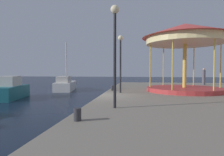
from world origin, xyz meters
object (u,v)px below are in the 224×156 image
object	(u,v)px
motorboat_teal	(9,90)
bollard_north	(77,114)
bollard_south	(112,88)
sailboat_white	(65,85)
carousel	(185,41)
lamp_post_near_edge	(115,38)
lamp_post_mid_promenade	(120,53)
person_mid_promenade	(204,77)
bollard_center	(114,87)

from	to	relation	value
motorboat_teal	bollard_north	size ratio (longest dim) A/B	11.24
bollard_north	bollard_south	size ratio (longest dim) A/B	1.00
sailboat_white	carousel	size ratio (longest dim) A/B	0.92
carousel	lamp_post_near_edge	xyz separation A→B (m)	(-4.45, -7.03, -0.85)
lamp_post_mid_promenade	person_mid_promenade	size ratio (longest dim) A/B	2.18
motorboat_teal	bollard_north	distance (m)	12.58
lamp_post_mid_promenade	bollard_center	bearing A→B (deg)	105.72
carousel	person_mid_promenade	world-z (taller)	carousel
bollard_center	person_mid_promenade	distance (m)	10.91
sailboat_white	lamp_post_mid_promenade	size ratio (longest dim) A/B	1.45
sailboat_white	person_mid_promenade	bearing A→B (deg)	0.92
bollard_center	bollard_north	bearing A→B (deg)	-89.24
sailboat_white	lamp_post_near_edge	xyz separation A→B (m)	(7.71, -13.80, 3.06)
person_mid_promenade	bollard_south	bearing A→B (deg)	-141.84
carousel	bollard_north	size ratio (longest dim) A/B	15.99
motorboat_teal	person_mid_promenade	xyz separation A→B (m)	(17.98, 7.39, 0.95)
carousel	bollard_north	xyz separation A→B (m)	(-5.36, -9.21, -3.58)
motorboat_teal	person_mid_promenade	world-z (taller)	person_mid_promenade
bollard_north	motorboat_teal	bearing A→B (deg)	135.33
motorboat_teal	bollard_south	world-z (taller)	motorboat_teal
motorboat_teal	sailboat_white	world-z (taller)	sailboat_white
lamp_post_mid_promenade	bollard_north	size ratio (longest dim) A/B	10.13
bollard_center	person_mid_promenade	bearing A→B (deg)	32.51
lamp_post_near_edge	bollard_south	xyz separation A→B (m)	(-1.04, 6.85, -2.73)
bollard_north	person_mid_promenade	xyz separation A→B (m)	(9.04, 16.23, 0.67)
carousel	bollard_south	bearing A→B (deg)	-178.09
carousel	bollard_center	world-z (taller)	carousel
lamp_post_mid_promenade	sailboat_white	bearing A→B (deg)	131.64
lamp_post_mid_promenade	bollard_south	size ratio (longest dim) A/B	10.13
sailboat_white	motorboat_teal	bearing A→B (deg)	-106.72
motorboat_teal	bollard_center	world-z (taller)	motorboat_teal
lamp_post_mid_promenade	bollard_center	xyz separation A→B (m)	(-0.78, 2.77, -2.59)
motorboat_teal	carousel	distance (m)	14.82
motorboat_teal	sailboat_white	size ratio (longest dim) A/B	0.76
bollard_center	bollard_south	distance (m)	1.35
person_mid_promenade	lamp_post_mid_promenade	bearing A→B (deg)	-134.26
lamp_post_mid_promenade	person_mid_promenade	xyz separation A→B (m)	(8.40, 8.62, -1.92)
carousel	bollard_south	world-z (taller)	carousel
carousel	motorboat_teal	bearing A→B (deg)	-178.50
lamp_post_near_edge	person_mid_promenade	bearing A→B (deg)	59.95
bollard_south	bollard_north	bearing A→B (deg)	-89.19
lamp_post_near_edge	person_mid_promenade	distance (m)	16.36
sailboat_white	lamp_post_mid_promenade	xyz separation A→B (m)	(7.44, -8.37, 2.92)
lamp_post_near_edge	bollard_south	distance (m)	7.45
motorboat_teal	lamp_post_mid_promenade	xyz separation A→B (m)	(9.58, -1.22, 2.87)
bollard_south	person_mid_promenade	distance (m)	11.68
bollard_center	person_mid_promenade	size ratio (longest dim) A/B	0.22
motorboat_teal	sailboat_white	distance (m)	7.46
bollard_north	lamp_post_near_edge	bearing A→B (deg)	67.34
lamp_post_mid_promenade	lamp_post_near_edge	bearing A→B (deg)	-87.15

